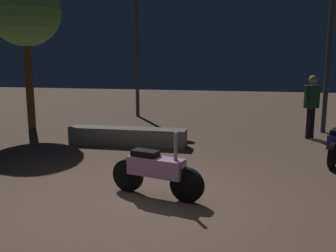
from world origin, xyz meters
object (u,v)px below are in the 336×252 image
(motorcycle_pink_foreground, at_px, (156,171))
(person_rider_beside, at_px, (312,101))
(streetlamp_near, at_px, (137,30))
(streetlamp_far, at_px, (330,31))

(motorcycle_pink_foreground, xyz_separation_m, person_rider_beside, (3.25, 5.20, 0.62))
(streetlamp_near, xyz_separation_m, streetlamp_far, (6.37, -1.93, -0.21))
(motorcycle_pink_foreground, relative_size, person_rider_beside, 0.92)
(motorcycle_pink_foreground, bearing_deg, streetlamp_near, 123.36)
(motorcycle_pink_foreground, bearing_deg, person_rider_beside, 73.79)
(motorcycle_pink_foreground, height_order, streetlamp_far, streetlamp_far)
(motorcycle_pink_foreground, relative_size, streetlamp_far, 0.35)
(motorcycle_pink_foreground, xyz_separation_m, streetlamp_near, (-2.57, 8.11, 2.79))
(person_rider_beside, relative_size, streetlamp_near, 0.35)
(motorcycle_pink_foreground, distance_m, person_rider_beside, 6.17)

